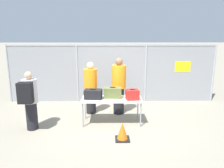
{
  "coord_description": "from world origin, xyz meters",
  "views": [
    {
      "loc": [
        -0.09,
        -6.13,
        2.61
      ],
      "look_at": [
        -0.01,
        0.61,
        1.05
      ],
      "focal_mm": 35.0,
      "sensor_mm": 36.0,
      "label": 1
    }
  ],
  "objects_px": {
    "suitcase_black": "(93,94)",
    "security_worker_far": "(91,87)",
    "security_worker_near": "(119,85)",
    "traffic_cone": "(122,132)",
    "inspection_table": "(112,101)",
    "suitcase_olive": "(113,93)",
    "suitcase_red": "(132,95)",
    "traveler_hooded": "(30,99)",
    "utility_trailer": "(150,78)"
  },
  "relations": [
    {
      "from": "suitcase_black",
      "to": "traffic_cone",
      "type": "bearing_deg",
      "value": -54.02
    },
    {
      "from": "security_worker_far",
      "to": "traveler_hooded",
      "type": "bearing_deg",
      "value": 26.67
    },
    {
      "from": "suitcase_red",
      "to": "security_worker_near",
      "type": "height_order",
      "value": "security_worker_near"
    },
    {
      "from": "suitcase_red",
      "to": "security_worker_far",
      "type": "distance_m",
      "value": 1.57
    },
    {
      "from": "suitcase_black",
      "to": "suitcase_olive",
      "type": "relative_size",
      "value": 1.0
    },
    {
      "from": "suitcase_black",
      "to": "security_worker_far",
      "type": "distance_m",
      "value": 0.84
    },
    {
      "from": "suitcase_olive",
      "to": "traffic_cone",
      "type": "bearing_deg",
      "value": -79.19
    },
    {
      "from": "security_worker_near",
      "to": "traveler_hooded",
      "type": "bearing_deg",
      "value": 37.21
    },
    {
      "from": "suitcase_olive",
      "to": "suitcase_black",
      "type": "bearing_deg",
      "value": -171.64
    },
    {
      "from": "inspection_table",
      "to": "security_worker_near",
      "type": "xyz_separation_m",
      "value": [
        0.24,
        0.79,
        0.27
      ]
    },
    {
      "from": "suitcase_black",
      "to": "suitcase_red",
      "type": "xyz_separation_m",
      "value": [
        1.14,
        -0.08,
        0.01
      ]
    },
    {
      "from": "inspection_table",
      "to": "traffic_cone",
      "type": "height_order",
      "value": "inspection_table"
    },
    {
      "from": "security_worker_near",
      "to": "traffic_cone",
      "type": "relative_size",
      "value": 4.12
    },
    {
      "from": "suitcase_red",
      "to": "security_worker_near",
      "type": "xyz_separation_m",
      "value": [
        -0.35,
        0.87,
        0.07
      ]
    },
    {
      "from": "security_worker_near",
      "to": "traffic_cone",
      "type": "height_order",
      "value": "security_worker_near"
    },
    {
      "from": "inspection_table",
      "to": "traveler_hooded",
      "type": "distance_m",
      "value": 2.28
    },
    {
      "from": "security_worker_far",
      "to": "inspection_table",
      "type": "bearing_deg",
      "value": 115.23
    },
    {
      "from": "suitcase_black",
      "to": "security_worker_far",
      "type": "xyz_separation_m",
      "value": [
        -0.14,
        0.83,
        0.0
      ]
    },
    {
      "from": "suitcase_red",
      "to": "traffic_cone",
      "type": "xyz_separation_m",
      "value": [
        -0.34,
        -1.02,
        -0.69
      ]
    },
    {
      "from": "suitcase_olive",
      "to": "suitcase_red",
      "type": "xyz_separation_m",
      "value": [
        0.56,
        -0.17,
        -0.01
      ]
    },
    {
      "from": "suitcase_black",
      "to": "traveler_hooded",
      "type": "bearing_deg",
      "value": -163.72
    },
    {
      "from": "inspection_table",
      "to": "security_worker_far",
      "type": "height_order",
      "value": "security_worker_far"
    },
    {
      "from": "security_worker_near",
      "to": "security_worker_far",
      "type": "height_order",
      "value": "security_worker_near"
    },
    {
      "from": "suitcase_red",
      "to": "traveler_hooded",
      "type": "xyz_separation_m",
      "value": [
        -2.81,
        -0.41,
        0.01
      ]
    },
    {
      "from": "suitcase_red",
      "to": "utility_trailer",
      "type": "distance_m",
      "value": 4.9
    },
    {
      "from": "suitcase_olive",
      "to": "traffic_cone",
      "type": "xyz_separation_m",
      "value": [
        0.23,
        -1.18,
        -0.7
      ]
    },
    {
      "from": "security_worker_far",
      "to": "traffic_cone",
      "type": "bearing_deg",
      "value": 102.08
    },
    {
      "from": "suitcase_olive",
      "to": "inspection_table",
      "type": "bearing_deg",
      "value": -108.81
    },
    {
      "from": "security_worker_near",
      "to": "security_worker_far",
      "type": "distance_m",
      "value": 0.93
    },
    {
      "from": "traveler_hooded",
      "to": "security_worker_near",
      "type": "xyz_separation_m",
      "value": [
        2.46,
        1.27,
        0.06
      ]
    },
    {
      "from": "inspection_table",
      "to": "suitcase_olive",
      "type": "height_order",
      "value": "suitcase_olive"
    },
    {
      "from": "suitcase_red",
      "to": "utility_trailer",
      "type": "bearing_deg",
      "value": 73.76
    },
    {
      "from": "traveler_hooded",
      "to": "traffic_cone",
      "type": "relative_size",
      "value": 3.62
    },
    {
      "from": "suitcase_red",
      "to": "security_worker_near",
      "type": "bearing_deg",
      "value": 112.1
    },
    {
      "from": "security_worker_near",
      "to": "traffic_cone",
      "type": "bearing_deg",
      "value": 100.27
    },
    {
      "from": "suitcase_red",
      "to": "traffic_cone",
      "type": "height_order",
      "value": "suitcase_red"
    },
    {
      "from": "suitcase_black",
      "to": "traffic_cone",
      "type": "xyz_separation_m",
      "value": [
        0.8,
        -1.1,
        -0.68
      ]
    },
    {
      "from": "suitcase_black",
      "to": "suitcase_red",
      "type": "relative_size",
      "value": 1.35
    },
    {
      "from": "inspection_table",
      "to": "suitcase_black",
      "type": "bearing_deg",
      "value": 178.94
    },
    {
      "from": "suitcase_red",
      "to": "utility_trailer",
      "type": "xyz_separation_m",
      "value": [
        1.36,
        4.68,
        -0.48
      ]
    },
    {
      "from": "suitcase_red",
      "to": "traffic_cone",
      "type": "relative_size",
      "value": 0.87
    },
    {
      "from": "inspection_table",
      "to": "suitcase_olive",
      "type": "distance_m",
      "value": 0.24
    },
    {
      "from": "suitcase_olive",
      "to": "security_worker_near",
      "type": "distance_m",
      "value": 0.73
    },
    {
      "from": "utility_trailer",
      "to": "suitcase_black",
      "type": "bearing_deg",
      "value": -118.55
    },
    {
      "from": "suitcase_olive",
      "to": "utility_trailer",
      "type": "relative_size",
      "value": 0.15
    },
    {
      "from": "inspection_table",
      "to": "utility_trailer",
      "type": "bearing_deg",
      "value": 66.95
    },
    {
      "from": "security_worker_far",
      "to": "traffic_cone",
      "type": "height_order",
      "value": "security_worker_far"
    },
    {
      "from": "inspection_table",
      "to": "traffic_cone",
      "type": "distance_m",
      "value": 1.22
    },
    {
      "from": "inspection_table",
      "to": "suitcase_black",
      "type": "relative_size",
      "value": 3.3
    },
    {
      "from": "inspection_table",
      "to": "traveler_hooded",
      "type": "xyz_separation_m",
      "value": [
        -2.22,
        -0.48,
        0.21
      ]
    }
  ]
}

